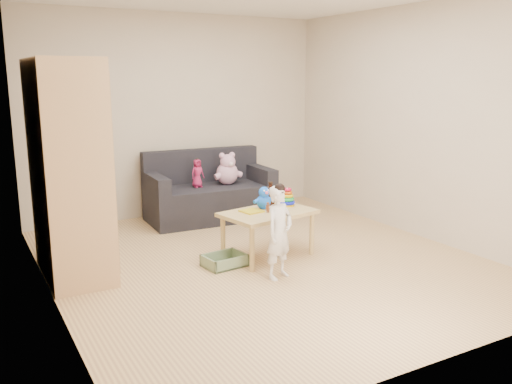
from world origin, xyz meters
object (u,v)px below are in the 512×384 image
sofa (210,202)px  toddler (279,234)px  play_table (268,234)px  wardrobe (69,170)px

sofa → toddler: size_ratio=1.89×
play_table → toddler: size_ratio=1.09×
wardrobe → sofa: (1.92, 1.18, -0.76)m
wardrobe → toddler: bearing=-32.3°
toddler → play_table: bearing=49.1°
wardrobe → play_table: (1.81, -0.46, -0.74)m
sofa → toddler: toddler is taller
wardrobe → play_table: wardrobe is taller
wardrobe → play_table: bearing=-14.3°
sofa → toddler: 2.23m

